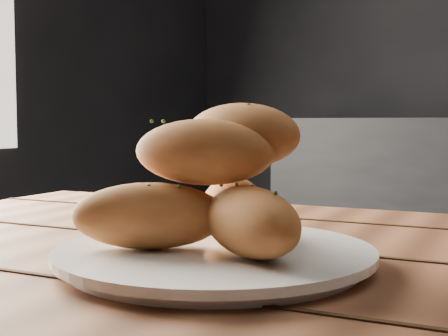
% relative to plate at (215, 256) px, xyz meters
% --- Properties ---
extents(plate, '(0.30, 0.30, 0.02)m').
position_rel_plate_xyz_m(plate, '(0.00, 0.00, 0.00)').
color(plate, white).
rests_on(plate, table).
extents(bread_rolls, '(0.25, 0.22, 0.13)m').
position_rel_plate_xyz_m(bread_rolls, '(-0.00, 0.00, 0.06)').
color(bread_rolls, '#B86533').
rests_on(bread_rolls, plate).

